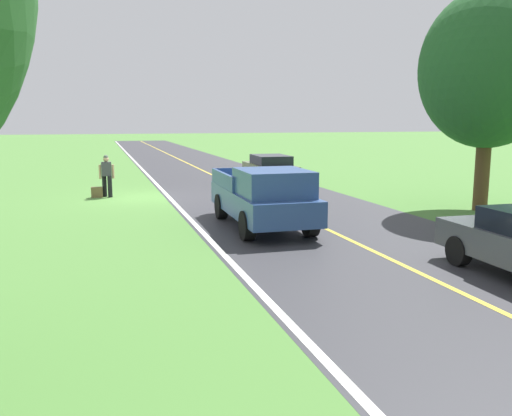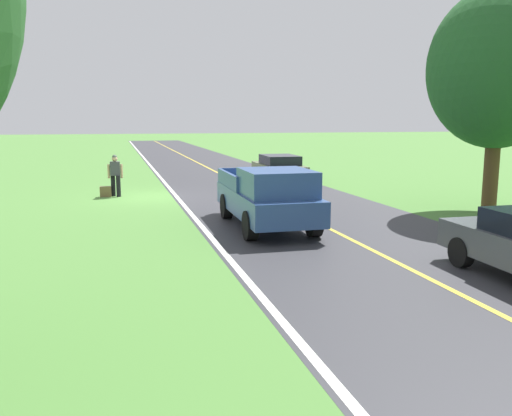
% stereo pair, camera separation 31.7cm
% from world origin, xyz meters
% --- Properties ---
extents(ground_plane, '(200.00, 200.00, 0.00)m').
position_xyz_m(ground_plane, '(0.00, 0.00, 0.00)').
color(ground_plane, '#4C7F38').
extents(road_surface, '(7.54, 120.00, 0.00)m').
position_xyz_m(road_surface, '(-4.62, 0.00, 0.00)').
color(road_surface, '#333338').
rests_on(road_surface, ground).
extents(lane_edge_line, '(0.16, 117.60, 0.00)m').
position_xyz_m(lane_edge_line, '(-1.03, 0.00, 0.01)').
color(lane_edge_line, silver).
rests_on(lane_edge_line, ground).
extents(lane_centre_line, '(0.14, 117.60, 0.00)m').
position_xyz_m(lane_centre_line, '(-4.62, 0.00, 0.01)').
color(lane_centre_line, gold).
rests_on(lane_centre_line, ground).
extents(hitchhiker_walking, '(0.62, 0.52, 1.75)m').
position_xyz_m(hitchhiker_walking, '(1.41, -0.57, 0.98)').
color(hitchhiker_walking, black).
rests_on(hitchhiker_walking, ground).
extents(suitcase_carried, '(0.47, 0.22, 0.44)m').
position_xyz_m(suitcase_carried, '(1.83, -0.50, 0.22)').
color(suitcase_carried, brown).
rests_on(suitcase_carried, ground).
extents(pickup_truck_passing, '(2.17, 5.43, 1.82)m').
position_xyz_m(pickup_truck_passing, '(-2.90, 7.46, 0.97)').
color(pickup_truck_passing, '#2D4C84').
rests_on(pickup_truck_passing, ground).
extents(tree_far_side_near, '(4.73, 4.73, 7.64)m').
position_xyz_m(tree_far_side_near, '(-11.24, 6.63, 4.90)').
color(tree_far_side_near, brown).
rests_on(tree_far_side_near, ground).
extents(sedan_near_oncoming, '(2.05, 4.46, 1.41)m').
position_xyz_m(sedan_near_oncoming, '(-6.66, -3.40, 0.75)').
color(sedan_near_oncoming, '#66754C').
rests_on(sedan_near_oncoming, ground).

